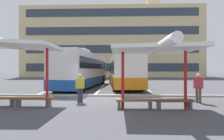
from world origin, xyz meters
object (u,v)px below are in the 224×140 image
(coach_bus_1, at_px, (123,72))
(waiting_shelter_2, at_px, (155,50))
(bench_3, at_px, (34,99))
(bench_4, at_px, (135,101))
(coach_bus_0, at_px, (84,70))
(bench_5, at_px, (174,102))
(waiting_shelter_1, at_px, (14,46))
(waiting_passenger_0, at_px, (80,86))
(waiting_passenger_3, at_px, (198,86))

(coach_bus_1, distance_m, waiting_shelter_2, 11.68)
(bench_3, height_order, bench_4, same)
(coach_bus_0, distance_m, coach_bus_1, 4.13)
(waiting_shelter_2, bearing_deg, bench_5, 11.97)
(coach_bus_1, distance_m, waiting_shelter_1, 12.55)
(bench_5, relative_size, waiting_passenger_0, 1.14)
(waiting_shelter_2, bearing_deg, coach_bus_0, 115.74)
(waiting_shelter_1, xyz_separation_m, waiting_shelter_2, (6.74, -0.42, -0.27))
(coach_bus_0, bearing_deg, bench_4, -67.74)
(bench_4, distance_m, waiting_passenger_0, 3.29)
(waiting_shelter_2, relative_size, bench_4, 2.87)
(bench_5, bearing_deg, coach_bus_1, 100.20)
(bench_5, bearing_deg, waiting_shelter_2, -168.03)
(waiting_shelter_1, distance_m, bench_5, 8.09)
(bench_4, relative_size, waiting_passenger_3, 1.10)
(coach_bus_0, height_order, waiting_shelter_1, coach_bus_0)
(coach_bus_0, xyz_separation_m, bench_5, (6.09, -10.58, -1.41))
(waiting_passenger_3, bearing_deg, coach_bus_0, 131.87)
(waiting_shelter_1, distance_m, waiting_passenger_3, 9.81)
(coach_bus_0, relative_size, bench_5, 7.02)
(waiting_passenger_3, bearing_deg, waiting_shelter_2, -144.91)
(bench_4, bearing_deg, coach_bus_1, 91.26)
(waiting_shelter_1, bearing_deg, bench_4, -1.35)
(coach_bus_0, xyz_separation_m, waiting_passenger_0, (1.42, -8.99, -0.86))
(coach_bus_1, xyz_separation_m, bench_5, (2.05, -11.38, -1.26))
(bench_5, height_order, waiting_passenger_3, waiting_passenger_3)
(coach_bus_1, relative_size, bench_4, 6.91)
(bench_3, xyz_separation_m, bench_5, (6.74, -0.43, -0.00))
(bench_5, bearing_deg, coach_bus_0, 119.94)
(bench_5, distance_m, waiting_passenger_0, 4.97)
(waiting_shelter_2, xyz_separation_m, waiting_passenger_3, (2.74, 1.92, -1.78))
(bench_3, bearing_deg, coach_bus_1, 66.80)
(waiting_shelter_1, relative_size, bench_5, 2.87)
(coach_bus_0, bearing_deg, waiting_shelter_2, -64.26)
(coach_bus_1, xyz_separation_m, waiting_passenger_3, (3.88, -9.65, -0.67))
(coach_bus_1, height_order, waiting_passenger_3, coach_bus_1)
(waiting_shelter_1, bearing_deg, coach_bus_0, 81.48)
(bench_3, relative_size, waiting_shelter_2, 0.36)
(bench_5, distance_m, waiting_passenger_3, 2.59)
(waiting_shelter_2, distance_m, bench_4, 2.54)
(bench_3, bearing_deg, coach_bus_0, 86.33)
(coach_bus_1, height_order, waiting_shelter_1, coach_bus_1)
(coach_bus_1, distance_m, bench_3, 11.98)
(bench_4, height_order, bench_5, same)
(coach_bus_1, height_order, bench_5, coach_bus_1)
(coach_bus_0, distance_m, waiting_shelter_1, 10.53)
(bench_5, height_order, waiting_passenger_0, waiting_passenger_0)
(bench_3, distance_m, waiting_passenger_0, 2.43)
(waiting_shelter_2, bearing_deg, bench_4, 162.57)
(coach_bus_0, bearing_deg, bench_3, -93.67)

